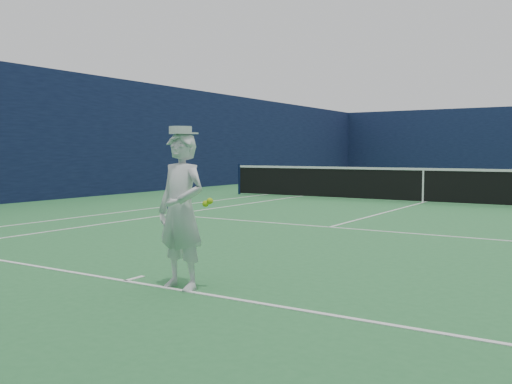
# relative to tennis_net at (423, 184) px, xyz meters

# --- Properties ---
(ground) EXTENTS (80.00, 80.00, 0.00)m
(ground) POSITION_rel_tennis_net_xyz_m (0.00, 0.00, -0.55)
(ground) COLOR #2B733A
(ground) RESTS_ON ground
(court_markings) EXTENTS (11.03, 23.83, 0.01)m
(court_markings) POSITION_rel_tennis_net_xyz_m (0.00, 0.00, -0.55)
(court_markings) COLOR white
(court_markings) RESTS_ON ground
(windscreen_fence) EXTENTS (20.12, 36.12, 4.00)m
(windscreen_fence) POSITION_rel_tennis_net_xyz_m (0.00, 0.00, 1.45)
(windscreen_fence) COLOR #0F1737
(windscreen_fence) RESTS_ON ground
(tennis_net) EXTENTS (12.88, 0.09, 1.07)m
(tennis_net) POSITION_rel_tennis_net_xyz_m (0.00, 0.00, 0.00)
(tennis_net) COLOR #141E4C
(tennis_net) RESTS_ON ground
(tennis_player) EXTENTS (0.76, 0.52, 1.73)m
(tennis_player) POSITION_rel_tennis_net_xyz_m (0.76, -11.80, 0.29)
(tennis_player) COLOR white
(tennis_player) RESTS_ON ground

